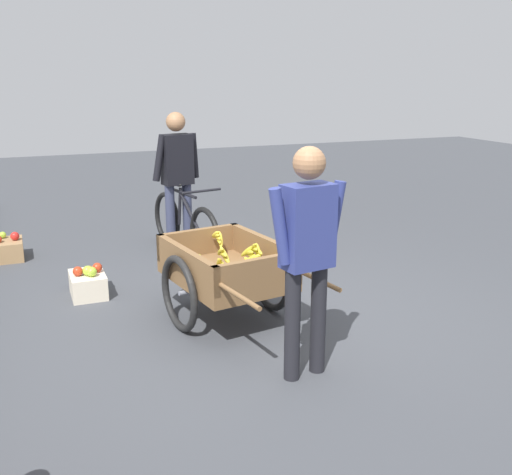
# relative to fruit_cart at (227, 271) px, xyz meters

# --- Properties ---
(ground_plane) EXTENTS (24.00, 24.00, 0.00)m
(ground_plane) POSITION_rel_fruit_cart_xyz_m (-0.24, -0.35, -0.44)
(ground_plane) COLOR #3D3F44
(fruit_cart) EXTENTS (1.75, 1.05, 0.72)m
(fruit_cart) POSITION_rel_fruit_cart_xyz_m (0.00, 0.00, 0.00)
(fruit_cart) COLOR brown
(fruit_cart) RESTS_ON ground
(vendor_person) EXTENTS (0.25, 0.59, 1.61)m
(vendor_person) POSITION_rel_fruit_cart_xyz_m (-1.13, -0.18, 0.53)
(vendor_person) COLOR black
(vendor_person) RESTS_ON ground
(bicycle) EXTENTS (1.64, 0.50, 0.85)m
(bicycle) POSITION_rel_fruit_cart_xyz_m (2.00, -0.17, -0.08)
(bicycle) COLOR black
(bicycle) RESTS_ON ground
(cyclist_person) EXTENTS (0.26, 0.57, 1.64)m
(cyclist_person) POSITION_rel_fruit_cart_xyz_m (2.15, -0.14, 0.55)
(cyclist_person) COLOR #333851
(cyclist_person) RESTS_ON ground
(plastic_bucket) EXTENTS (0.27, 0.27, 0.24)m
(plastic_bucket) POSITION_rel_fruit_cart_xyz_m (1.39, -1.22, -0.32)
(plastic_bucket) COLOR #B21E1E
(plastic_bucket) RESTS_ON ground
(apple_crate) EXTENTS (0.44, 0.32, 0.32)m
(apple_crate) POSITION_rel_fruit_cart_xyz_m (1.03, 1.05, -0.30)
(apple_crate) COLOR beige
(apple_crate) RESTS_ON ground
(mixed_fruit_crate) EXTENTS (0.44, 0.32, 0.32)m
(mixed_fruit_crate) POSITION_rel_fruit_cart_xyz_m (2.57, 1.77, -0.31)
(mixed_fruit_crate) COLOR #99754C
(mixed_fruit_crate) RESTS_ON ground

